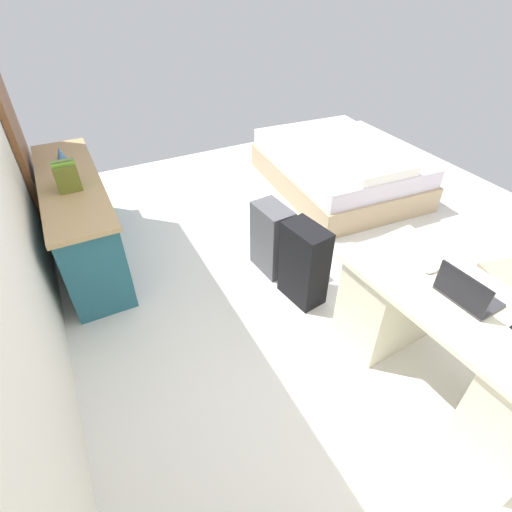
% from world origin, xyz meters
% --- Properties ---
extents(ground_plane, '(5.66, 5.66, 0.00)m').
position_xyz_m(ground_plane, '(0.00, 0.00, 0.00)').
color(ground_plane, silver).
extents(door_wooden, '(0.88, 0.05, 2.04)m').
position_xyz_m(door_wooden, '(1.78, 2.05, 1.02)').
color(door_wooden, brown).
rests_on(door_wooden, ground_plane).
extents(desk, '(1.48, 0.75, 0.72)m').
position_xyz_m(desk, '(-1.36, -0.03, 0.38)').
color(desk, beige).
rests_on(desk, ground_plane).
extents(credenza, '(1.80, 0.48, 0.77)m').
position_xyz_m(credenza, '(1.11, 1.75, 0.39)').
color(credenza, '#235B6B').
rests_on(credenza, ground_plane).
extents(bed, '(1.99, 1.53, 0.58)m').
position_xyz_m(bed, '(1.15, -1.08, 0.24)').
color(bed, tan).
rests_on(bed, ground_plane).
extents(suitcase_black, '(0.39, 0.27, 0.67)m').
position_xyz_m(suitcase_black, '(-0.26, 0.31, 0.33)').
color(suitcase_black, black).
rests_on(suitcase_black, ground_plane).
extents(suitcase_spare_grey, '(0.38, 0.25, 0.62)m').
position_xyz_m(suitcase_spare_grey, '(0.17, 0.35, 0.31)').
color(suitcase_spare_grey, '#4C4C51').
rests_on(suitcase_spare_grey, ground_plane).
extents(laptop, '(0.32, 0.24, 0.21)m').
position_xyz_m(laptop, '(-1.32, -0.03, 0.77)').
color(laptop, '#333338').
rests_on(laptop, desk).
extents(computer_mouse, '(0.07, 0.10, 0.03)m').
position_xyz_m(computer_mouse, '(-1.06, -0.06, 0.74)').
color(computer_mouse, white).
rests_on(computer_mouse, desk).
extents(book_row, '(0.20, 0.17, 0.23)m').
position_xyz_m(book_row, '(0.96, 1.75, 0.88)').
color(book_row, '#5F6522').
rests_on(book_row, credenza).
extents(figurine_small, '(0.08, 0.08, 0.11)m').
position_xyz_m(figurine_small, '(1.56, 1.75, 0.83)').
color(figurine_small, '#4C7FBF').
rests_on(figurine_small, credenza).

